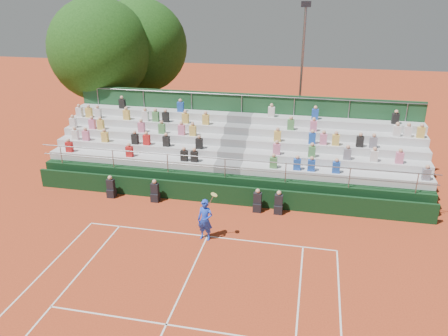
% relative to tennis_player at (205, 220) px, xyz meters
% --- Properties ---
extents(ground, '(90.00, 90.00, 0.00)m').
position_rel_tennis_player_xyz_m(ground, '(0.03, 0.20, -0.93)').
color(ground, '#B13E1D').
rests_on(ground, ground).
extents(courtside_wall, '(20.00, 0.15, 1.00)m').
position_rel_tennis_player_xyz_m(courtside_wall, '(0.03, 3.40, -0.43)').
color(courtside_wall, black).
rests_on(courtside_wall, ground).
extents(line_officials, '(8.98, 0.40, 1.19)m').
position_rel_tennis_player_xyz_m(line_officials, '(-1.10, 2.95, -0.45)').
color(line_officials, black).
rests_on(line_officials, ground).
extents(grandstand, '(20.00, 5.20, 4.40)m').
position_rel_tennis_player_xyz_m(grandstand, '(0.02, 6.64, 0.14)').
color(grandstand, black).
rests_on(grandstand, ground).
extents(tennis_player, '(0.90, 0.55, 2.22)m').
position_rel_tennis_player_xyz_m(tennis_player, '(0.00, 0.00, 0.00)').
color(tennis_player, blue).
rests_on(tennis_player, ground).
extents(tree_west, '(6.61, 6.61, 9.56)m').
position_rel_tennis_player_xyz_m(tree_west, '(-9.75, 11.12, 5.31)').
color(tree_west, '#332212').
rests_on(tree_west, ground).
extents(tree_east, '(6.48, 6.48, 9.43)m').
position_rel_tennis_player_xyz_m(tree_east, '(-8.14, 14.07, 5.25)').
color(tree_east, '#332212').
rests_on(tree_east, ground).
extents(floodlight_mast, '(0.60, 0.25, 9.24)m').
position_rel_tennis_player_xyz_m(floodlight_mast, '(3.17, 13.13, 4.38)').
color(floodlight_mast, gray).
rests_on(floodlight_mast, ground).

